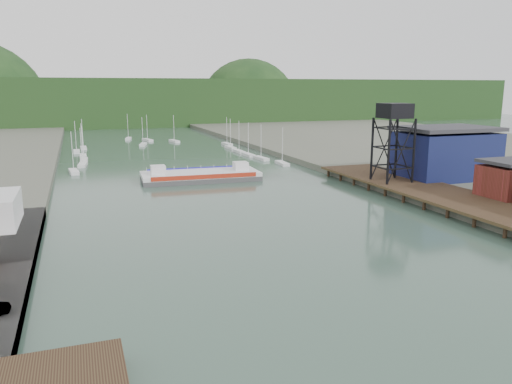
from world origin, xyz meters
TOP-DOWN VIEW (x-y plane):
  - ground at (0.00, 0.00)m, footprint 600.00×600.00m
  - east_pier at (37.00, 45.00)m, footprint 14.00×70.00m
  - lift_tower at (35.00, 58.00)m, footprint 6.50×6.50m
  - blue_shed at (50.00, 60.00)m, footprint 20.50×14.50m
  - marina_sailboats at (0.08, 138.46)m, footprint 57.71×92.65m
  - distant_hills at (-3.98, 301.35)m, footprint 500.00×120.00m
  - chain_ferry at (0.40, 83.60)m, footprint 27.58×12.30m

SIDE VIEW (x-z plane):
  - ground at x=0.00m, z-range 0.00..0.00m
  - marina_sailboats at x=0.08m, z-range -0.10..0.80m
  - chain_ferry at x=0.40m, z-range -0.83..3.07m
  - east_pier at x=37.00m, z-range 0.67..3.12m
  - blue_shed at x=50.00m, z-range 1.41..12.71m
  - distant_hills at x=-3.98m, z-range -29.62..50.38m
  - lift_tower at x=35.00m, z-range 7.65..23.65m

